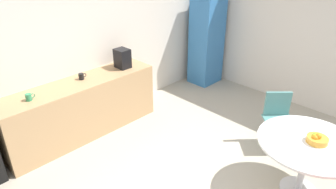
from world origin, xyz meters
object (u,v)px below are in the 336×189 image
(round_table, at_px, (308,150))
(chair_teal, at_px, (278,113))
(mug_green, at_px, (81,76))
(coffee_maker, at_px, (122,58))
(mug_white, at_px, (29,97))
(fruit_bowl, at_px, (317,139))
(locker_cabinet, at_px, (207,41))

(round_table, distance_m, chair_teal, 1.01)
(mug_green, bearing_deg, round_table, -70.61)
(round_table, relative_size, mug_green, 9.12)
(mug_green, bearing_deg, coffee_maker, -4.71)
(coffee_maker, bearing_deg, mug_white, -178.24)
(chair_teal, height_order, mug_green, mug_green)
(round_table, xyz_separation_m, coffee_maker, (-0.34, 3.03, 0.44))
(coffee_maker, bearing_deg, round_table, -83.60)
(fruit_bowl, xyz_separation_m, coffee_maker, (-0.37, 3.08, 0.27))
(mug_white, bearing_deg, round_table, -56.85)
(mug_green, distance_m, coffee_maker, 0.76)
(locker_cabinet, bearing_deg, mug_white, 179.22)
(round_table, height_order, fruit_bowl, fruit_bowl)
(fruit_bowl, xyz_separation_m, mug_green, (-1.12, 3.14, 0.16))
(chair_teal, height_order, coffee_maker, coffee_maker)
(round_table, bearing_deg, mug_white, 123.15)
(fruit_bowl, xyz_separation_m, mug_white, (-1.98, 3.03, 0.16))
(locker_cabinet, distance_m, mug_white, 3.74)
(round_table, bearing_deg, chair_teal, 44.79)
(chair_teal, xyz_separation_m, coffee_maker, (-1.05, 2.32, 0.54))
(chair_teal, bearing_deg, coffee_maker, 114.44)
(coffee_maker, bearing_deg, locker_cabinet, -2.69)
(locker_cabinet, relative_size, round_table, 1.57)
(mug_white, distance_m, coffee_maker, 1.61)
(mug_white, bearing_deg, coffee_maker, 1.76)
(round_table, xyz_separation_m, chair_teal, (0.71, 0.71, -0.09))
(locker_cabinet, xyz_separation_m, mug_white, (-3.74, 0.05, 0.03))
(round_table, height_order, mug_green, mug_green)
(locker_cabinet, bearing_deg, chair_teal, -115.89)
(mug_green, relative_size, coffee_maker, 0.40)
(mug_white, height_order, mug_green, same)
(mug_green, bearing_deg, locker_cabinet, -3.21)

